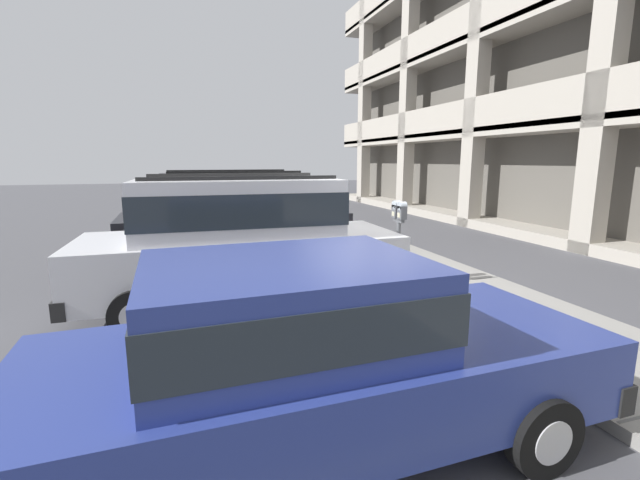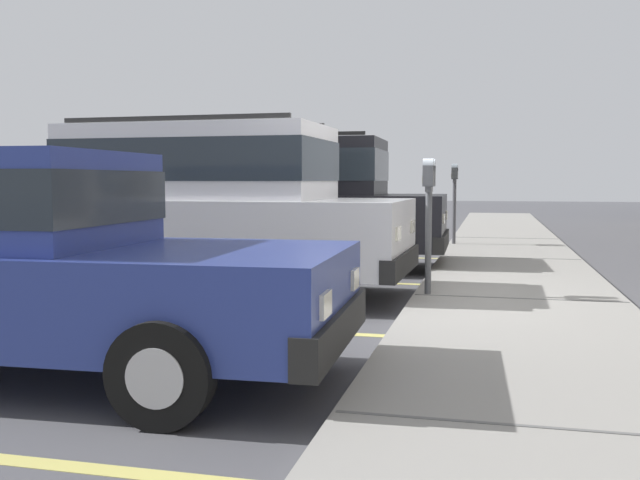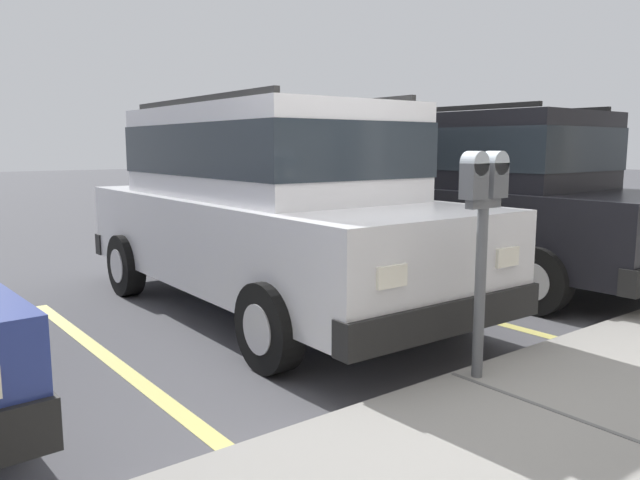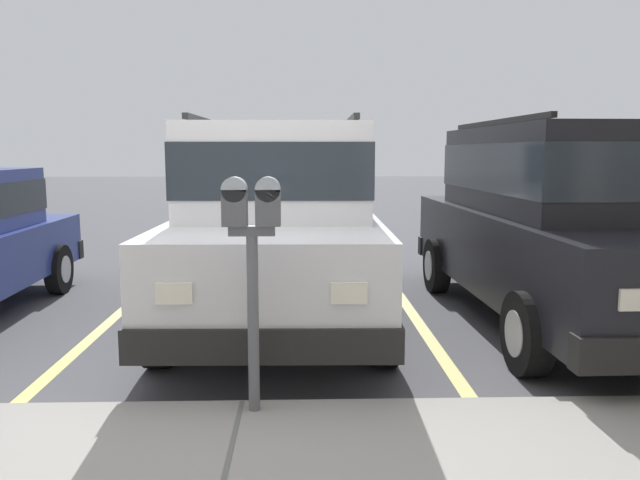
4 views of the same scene
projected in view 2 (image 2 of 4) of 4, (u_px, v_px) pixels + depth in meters
The scene contains 8 objects.
ground_plane at pixel (394, 309), 7.73m from camera, with size 80.00×80.00×0.10m.
sidewalk at pixel (519, 304), 7.41m from camera, with size 40.00×2.20×0.12m.
parking_stall_lines at pixel (219, 327), 6.52m from camera, with size 12.73×4.80×0.01m.
silver_suv at pixel (203, 202), 8.33m from camera, with size 2.09×4.82×2.03m.
red_sedan at pixel (289, 197), 11.01m from camera, with size 2.10×4.82×2.03m.
dark_hatchback at pixel (10, 257), 4.91m from camera, with size 1.95×4.54×1.54m.
parking_meter_near at pixel (429, 194), 7.63m from camera, with size 0.35×0.12×1.46m.
parking_meter_far at pixel (455, 184), 13.74m from camera, with size 0.35×0.12×1.54m.
Camera 2 is at (7.61, 1.01, 1.35)m, focal length 40.00 mm.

